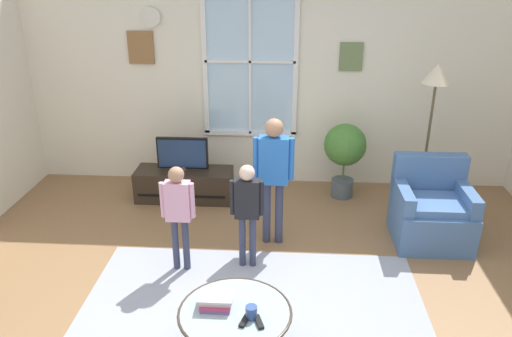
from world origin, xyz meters
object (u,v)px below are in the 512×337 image
at_px(floor_lamp, 435,89).
at_px(potted_plant_by_window, 345,150).
at_px(armchair, 431,211).
at_px(person_pink_shirt, 178,207).
at_px(television, 183,153).
at_px(cup, 251,312).
at_px(coffee_table, 235,314).
at_px(tv_stand, 184,184).
at_px(remote_near_books, 245,320).
at_px(person_black_shirt, 247,205).
at_px(person_blue_shirt, 273,168).
at_px(remote_near_cup, 259,322).
at_px(book_stack, 216,301).

bearing_deg(floor_lamp, potted_plant_by_window, 163.15).
distance_m(armchair, potted_plant_by_window, 1.32).
height_order(person_pink_shirt, potted_plant_by_window, person_pink_shirt).
xyz_separation_m(television, cup, (1.03, -2.71, -0.13)).
distance_m(armchair, coffee_table, 2.64).
relative_size(coffee_table, floor_lamp, 0.48).
xyz_separation_m(tv_stand, armchair, (2.78, -0.79, 0.13)).
bearing_deg(potted_plant_by_window, remote_near_books, -108.25).
distance_m(person_black_shirt, person_blue_shirt, 0.55).
bearing_deg(floor_lamp, remote_near_books, -124.84).
height_order(person_black_shirt, floor_lamp, floor_lamp).
distance_m(remote_near_cup, potted_plant_by_window, 3.10).
height_order(cup, person_black_shirt, person_black_shirt).
bearing_deg(book_stack, person_pink_shirt, 114.52).
bearing_deg(remote_near_books, coffee_table, 127.14).
height_order(coffee_table, book_stack, book_stack).
height_order(remote_near_books, person_pink_shirt, person_pink_shirt).
height_order(armchair, person_blue_shirt, person_blue_shirt).
relative_size(armchair, book_stack, 3.56).
height_order(remote_near_books, potted_plant_by_window, potted_plant_by_window).
height_order(person_blue_shirt, floor_lamp, floor_lamp).
height_order(television, remote_near_cup, television).
bearing_deg(book_stack, television, 106.42).
distance_m(book_stack, potted_plant_by_window, 3.05).
height_order(tv_stand, armchair, armchair).
relative_size(person_black_shirt, floor_lamp, 0.61).
height_order(television, person_black_shirt, person_black_shirt).
distance_m(book_stack, remote_near_cup, 0.36).
height_order(armchair, coffee_table, armchair).
xyz_separation_m(armchair, coffee_table, (-1.88, -1.86, 0.08)).
bearing_deg(potted_plant_by_window, cup, -107.77).
xyz_separation_m(tv_stand, cup, (1.03, -2.71, 0.29)).
bearing_deg(person_blue_shirt, armchair, 5.73).
xyz_separation_m(person_blue_shirt, floor_lamp, (1.73, 0.89, 0.61)).
distance_m(tv_stand, remote_near_books, 2.94).
distance_m(television, coffee_table, 2.81).
height_order(television, person_blue_shirt, person_blue_shirt).
xyz_separation_m(potted_plant_by_window, floor_lamp, (0.90, -0.27, 0.83)).
height_order(tv_stand, floor_lamp, floor_lamp).
xyz_separation_m(tv_stand, person_pink_shirt, (0.27, -1.51, 0.47)).
xyz_separation_m(remote_near_books, floor_lamp, (1.87, 2.69, 1.02)).
relative_size(book_stack, potted_plant_by_window, 0.26).
distance_m(remote_near_books, potted_plant_by_window, 3.12).
bearing_deg(potted_plant_by_window, person_black_shirt, -123.29).
height_order(person_blue_shirt, potted_plant_by_window, person_blue_shirt).
distance_m(television, person_black_shirt, 1.68).
bearing_deg(book_stack, potted_plant_by_window, 66.88).
xyz_separation_m(tv_stand, coffee_table, (0.91, -2.65, 0.21)).
bearing_deg(armchair, television, 164.22).
xyz_separation_m(coffee_table, potted_plant_by_window, (1.06, 2.85, 0.22)).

